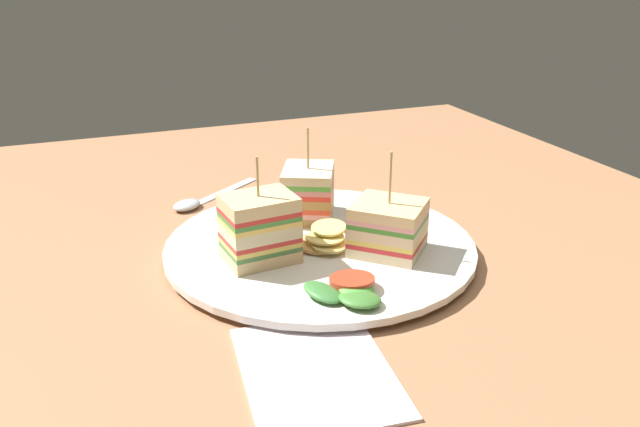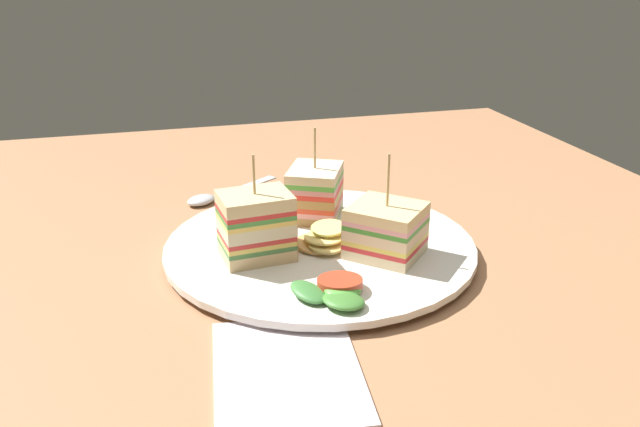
% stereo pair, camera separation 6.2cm
% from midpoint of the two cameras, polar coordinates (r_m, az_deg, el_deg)
% --- Properties ---
extents(ground_plane, '(1.04, 0.93, 0.02)m').
position_cam_midpoint_polar(ground_plane, '(0.64, 2.78, -4.30)').
color(ground_plane, '#A7724D').
extents(plate, '(0.30, 0.30, 0.01)m').
position_cam_midpoint_polar(plate, '(0.64, 2.80, -2.96)').
color(plate, white).
rests_on(plate, ground_plane).
extents(sandwich_wedge_0, '(0.05, 0.07, 0.10)m').
position_cam_midpoint_polar(sandwich_wedge_0, '(0.59, -2.56, -1.14)').
color(sandwich_wedge_0, '#E8C489').
rests_on(sandwich_wedge_0, plate).
extents(sandwich_wedge_1, '(0.09, 0.09, 0.10)m').
position_cam_midpoint_polar(sandwich_wedge_1, '(0.61, 8.64, -1.53)').
color(sandwich_wedge_1, beige).
rests_on(sandwich_wedge_1, plate).
extents(sandwich_wedge_2, '(0.08, 0.07, 0.10)m').
position_cam_midpoint_polar(sandwich_wedge_2, '(0.69, 2.15, 1.77)').
color(sandwich_wedge_2, beige).
rests_on(sandwich_wedge_2, plate).
extents(chip_pile, '(0.06, 0.06, 0.02)m').
position_cam_midpoint_polar(chip_pile, '(0.62, 3.12, -2.33)').
color(chip_pile, '#E2AD65').
rests_on(chip_pile, plate).
extents(salad_garnish, '(0.07, 0.07, 0.01)m').
position_cam_midpoint_polar(salad_garnish, '(0.54, 4.62, -6.81)').
color(salad_garnish, '#458536').
rests_on(salad_garnish, plate).
extents(spoon, '(0.10, 0.12, 0.01)m').
position_cam_midpoint_polar(spoon, '(0.78, -7.06, 1.43)').
color(spoon, silver).
rests_on(spoon, ground_plane).
extents(napkin, '(0.15, 0.12, 0.01)m').
position_cam_midpoint_polar(napkin, '(0.47, 0.98, -13.39)').
color(napkin, silver).
rests_on(napkin, ground_plane).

